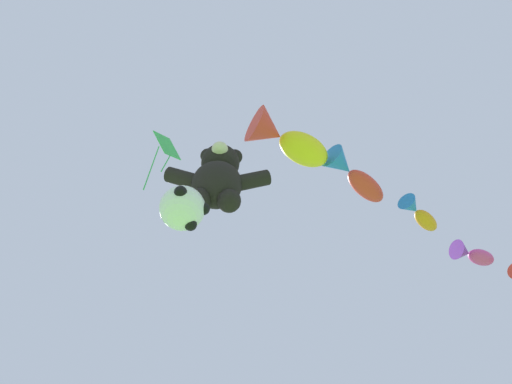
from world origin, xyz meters
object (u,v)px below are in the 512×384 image
Objects in this scene: soccer_ball_kite at (183,208)px; teddy_bear_kite at (218,177)px; fish_kite_tangerine at (419,213)px; fish_kite_goldfin at (286,140)px; diamond_kite at (166,149)px; fish_kite_crimson at (353,175)px; fish_kite_magenta at (472,254)px.

teddy_bear_kite is at bearing 28.34° from soccer_ball_kite.
teddy_bear_kite reaches higher than soccer_ball_kite.
teddy_bear_kite is at bearing -158.38° from fish_kite_tangerine.
fish_kite_tangerine is (4.40, 2.35, -0.12)m from fish_kite_goldfin.
fish_kite_tangerine is 0.50× the size of diamond_kite.
fish_kite_goldfin reaches higher than teddy_bear_kite.
fish_kite_crimson reaches higher than fish_kite_magenta.
diamond_kite is at bearing 169.53° from fish_kite_goldfin.
diamond_kite is at bearing -168.13° from fish_kite_tangerine.
fish_kite_crimson is (2.18, 1.19, 0.18)m from fish_kite_goldfin.
teddy_bear_kite is at bearing -22.16° from diamond_kite.
fish_kite_magenta is at bearing 34.46° from fish_kite_tangerine.
fish_kite_goldfin is (1.75, 0.09, 2.41)m from teddy_bear_kite.
soccer_ball_kite is 10.34m from fish_kite_magenta.
fish_kite_magenta is at bearing 25.29° from soccer_ball_kite.
fish_kite_tangerine reaches higher than soccer_ball_kite.
fish_kite_goldfin is 7.45m from fish_kite_magenta.
diamond_kite is (-1.86, 0.76, 2.98)m from teddy_bear_kite.
fish_kite_goldfin is 1.71× the size of fish_kite_tangerine.
fish_kite_goldfin is at bearing 2.91° from teddy_bear_kite.
fish_kite_goldfin is at bearing 9.32° from soccer_ball_kite.
fish_kite_tangerine is 0.99× the size of fish_kite_magenta.
fish_kite_tangerine is at bearing -145.54° from fish_kite_magenta.
fish_kite_magenta is (2.03, 1.39, -0.29)m from fish_kite_tangerine.
soccer_ball_kite is at bearing -151.66° from teddy_bear_kite.
fish_kite_crimson reaches higher than soccer_ball_kite.
teddy_bear_kite is 4.89m from fish_kite_crimson.
teddy_bear_kite is 3.59m from diamond_kite.
fish_kite_goldfin is 3.71m from diamond_kite.
diamond_kite is (-5.79, -0.52, 0.39)m from fish_kite_crimson.
fish_kite_crimson is 0.74× the size of diamond_kite.
soccer_ball_kite is at bearing -154.71° from fish_kite_magenta.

